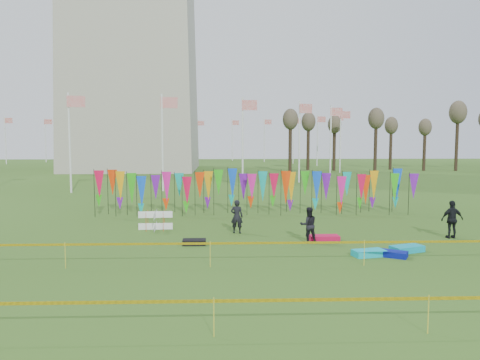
{
  "coord_description": "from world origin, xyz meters",
  "views": [
    {
      "loc": [
        -1.71,
        -17.9,
        4.42
      ],
      "look_at": [
        -0.87,
        6.0,
        2.26
      ],
      "focal_mm": 35.0,
      "sensor_mm": 36.0,
      "label": 1
    }
  ],
  "objects_px": {
    "kite_bag_black": "(194,242)",
    "kite_bag_teal": "(407,249)",
    "kite_bag_blue": "(393,254)",
    "box_kite": "(155,220)",
    "person_right": "(452,219)",
    "kite_bag_turquoise": "(369,253)",
    "person_mid": "(309,225)",
    "person_left": "(237,216)",
    "kite_bag_red": "(324,238)"
  },
  "relations": [
    {
      "from": "person_mid",
      "to": "person_right",
      "type": "xyz_separation_m",
      "value": [
        6.48,
        0.64,
        0.08
      ]
    },
    {
      "from": "person_right",
      "to": "kite_bag_blue",
      "type": "relative_size",
      "value": 1.61
    },
    {
      "from": "box_kite",
      "to": "person_left",
      "type": "distance_m",
      "value": 4.01
    },
    {
      "from": "kite_bag_red",
      "to": "kite_bag_teal",
      "type": "distance_m",
      "value": 3.49
    },
    {
      "from": "kite_bag_turquoise",
      "to": "kite_bag_teal",
      "type": "relative_size",
      "value": 0.94
    },
    {
      "from": "person_left",
      "to": "kite_bag_red",
      "type": "distance_m",
      "value": 4.15
    },
    {
      "from": "box_kite",
      "to": "kite_bag_black",
      "type": "height_order",
      "value": "box_kite"
    },
    {
      "from": "kite_bag_blue",
      "to": "kite_bag_black",
      "type": "distance_m",
      "value": 7.85
    },
    {
      "from": "person_left",
      "to": "person_right",
      "type": "distance_m",
      "value": 9.56
    },
    {
      "from": "kite_bag_red",
      "to": "kite_bag_teal",
      "type": "height_order",
      "value": "kite_bag_teal"
    },
    {
      "from": "kite_bag_blue",
      "to": "kite_bag_teal",
      "type": "bearing_deg",
      "value": 40.89
    },
    {
      "from": "kite_bag_red",
      "to": "kite_bag_teal",
      "type": "bearing_deg",
      "value": -36.74
    },
    {
      "from": "kite_bag_teal",
      "to": "person_left",
      "type": "bearing_deg",
      "value": 149.65
    },
    {
      "from": "kite_bag_blue",
      "to": "kite_bag_black",
      "type": "relative_size",
      "value": 1.09
    },
    {
      "from": "person_mid",
      "to": "kite_bag_teal",
      "type": "relative_size",
      "value": 1.19
    },
    {
      "from": "kite_bag_red",
      "to": "person_left",
      "type": "bearing_deg",
      "value": 155.09
    },
    {
      "from": "person_left",
      "to": "person_mid",
      "type": "relative_size",
      "value": 1.03
    },
    {
      "from": "person_right",
      "to": "kite_bag_turquoise",
      "type": "height_order",
      "value": "person_right"
    },
    {
      "from": "box_kite",
      "to": "person_right",
      "type": "height_order",
      "value": "person_right"
    },
    {
      "from": "person_mid",
      "to": "kite_bag_red",
      "type": "bearing_deg",
      "value": -160.09
    },
    {
      "from": "box_kite",
      "to": "kite_bag_blue",
      "type": "relative_size",
      "value": 0.88
    },
    {
      "from": "kite_bag_turquoise",
      "to": "kite_bag_blue",
      "type": "bearing_deg",
      "value": -7.53
    },
    {
      "from": "person_right",
      "to": "box_kite",
      "type": "bearing_deg",
      "value": -12.64
    },
    {
      "from": "person_right",
      "to": "kite_bag_blue",
      "type": "bearing_deg",
      "value": 36.75
    },
    {
      "from": "kite_bag_black",
      "to": "kite_bag_teal",
      "type": "relative_size",
      "value": 0.75
    },
    {
      "from": "box_kite",
      "to": "person_right",
      "type": "bearing_deg",
      "value": -9.95
    },
    {
      "from": "kite_bag_blue",
      "to": "kite_bag_teal",
      "type": "height_order",
      "value": "kite_bag_teal"
    },
    {
      "from": "person_mid",
      "to": "person_right",
      "type": "distance_m",
      "value": 6.52
    },
    {
      "from": "kite_bag_turquoise",
      "to": "kite_bag_red",
      "type": "height_order",
      "value": "kite_bag_turquoise"
    },
    {
      "from": "box_kite",
      "to": "kite_bag_teal",
      "type": "xyz_separation_m",
      "value": [
        10.4,
        -4.72,
        -0.34
      ]
    },
    {
      "from": "kite_bag_turquoise",
      "to": "kite_bag_blue",
      "type": "distance_m",
      "value": 0.87
    },
    {
      "from": "person_mid",
      "to": "kite_bag_red",
      "type": "height_order",
      "value": "person_mid"
    },
    {
      "from": "kite_bag_black",
      "to": "kite_bag_teal",
      "type": "bearing_deg",
      "value": -10.38
    },
    {
      "from": "person_left",
      "to": "kite_bag_red",
      "type": "bearing_deg",
      "value": 165.26
    },
    {
      "from": "person_right",
      "to": "kite_bag_turquoise",
      "type": "bearing_deg",
      "value": 30.14
    },
    {
      "from": "kite_bag_red",
      "to": "kite_bag_teal",
      "type": "relative_size",
      "value": 1.0
    },
    {
      "from": "kite_bag_turquoise",
      "to": "kite_bag_black",
      "type": "distance_m",
      "value": 6.99
    },
    {
      "from": "person_left",
      "to": "person_right",
      "type": "xyz_separation_m",
      "value": [
        9.46,
        -1.43,
        0.05
      ]
    },
    {
      "from": "person_right",
      "to": "kite_bag_teal",
      "type": "distance_m",
      "value": 3.85
    },
    {
      "from": "kite_bag_black",
      "to": "box_kite",
      "type": "bearing_deg",
      "value": 122.73
    },
    {
      "from": "person_mid",
      "to": "kite_bag_red",
      "type": "relative_size",
      "value": 1.19
    },
    {
      "from": "kite_bag_teal",
      "to": "kite_bag_red",
      "type": "bearing_deg",
      "value": 143.26
    },
    {
      "from": "kite_bag_blue",
      "to": "person_mid",
      "type": "bearing_deg",
      "value": 137.86
    },
    {
      "from": "person_mid",
      "to": "kite_bag_teal",
      "type": "distance_m",
      "value": 4.0
    },
    {
      "from": "box_kite",
      "to": "kite_bag_black",
      "type": "bearing_deg",
      "value": -57.27
    },
    {
      "from": "person_mid",
      "to": "kite_bag_teal",
      "type": "xyz_separation_m",
      "value": [
        3.54,
        -1.74,
        -0.64
      ]
    },
    {
      "from": "kite_bag_red",
      "to": "kite_bag_blue",
      "type": "bearing_deg",
      "value": -54.93
    },
    {
      "from": "person_mid",
      "to": "kite_bag_teal",
      "type": "bearing_deg",
      "value": 148.99
    },
    {
      "from": "person_mid",
      "to": "box_kite",
      "type": "bearing_deg",
      "value": -28.34
    },
    {
      "from": "kite_bag_turquoise",
      "to": "kite_bag_black",
      "type": "bearing_deg",
      "value": 162.26
    }
  ]
}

